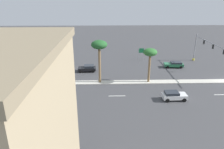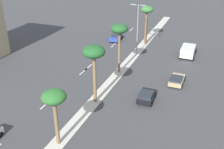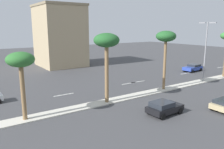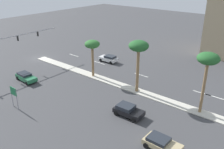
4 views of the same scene
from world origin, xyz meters
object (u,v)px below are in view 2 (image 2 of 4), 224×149
object	(u,v)px
palm_tree_leading	(54,99)
sedan_blue_outboard	(116,37)
street_lamp_front	(138,26)
sedan_tan_mid	(177,80)
palm_tree_inboard	(147,13)
box_truck	(188,50)
palm_tree_right	(94,54)
sedan_black_front	(146,96)
palm_tree_far	(119,31)

from	to	relation	value
palm_tree_leading	sedan_blue_outboard	size ratio (longest dim) A/B	1.47
sedan_blue_outboard	street_lamp_front	bearing A→B (deg)	-43.54
sedan_blue_outboard	sedan_tan_mid	size ratio (longest dim) A/B	1.12
sedan_blue_outboard	sedan_tan_mid	distance (m)	22.39
palm_tree_inboard	sedan_blue_outboard	world-z (taller)	palm_tree_inboard
palm_tree_inboard	street_lamp_front	size ratio (longest dim) A/B	0.83
sedan_tan_mid	box_truck	bearing A→B (deg)	90.08
palm_tree_right	street_lamp_front	world-z (taller)	street_lamp_front
palm_tree_leading	sedan_black_front	distance (m)	14.62
palm_tree_leading	street_lamp_front	xyz separation A→B (m)	(0.12, 28.08, 0.06)
palm_tree_far	sedan_black_front	xyz separation A→B (m)	(6.58, -6.97, -6.50)
sedan_blue_outboard	box_truck	world-z (taller)	box_truck
sedan_tan_mid	box_truck	xyz separation A→B (m)	(-0.02, 12.04, 0.52)
palm_tree_leading	street_lamp_front	distance (m)	28.08
palm_tree_inboard	sedan_tan_mid	size ratio (longest dim) A/B	2.00
palm_tree_inboard	sedan_blue_outboard	bearing A→B (deg)	-179.86
palm_tree_leading	street_lamp_front	bearing A→B (deg)	89.75
palm_tree_leading	palm_tree_far	world-z (taller)	palm_tree_far
palm_tree_leading	sedan_blue_outboard	bearing A→B (deg)	100.72
sedan_tan_mid	box_truck	distance (m)	12.06
palm_tree_right	palm_tree_inboard	size ratio (longest dim) A/B	1.02
street_lamp_front	sedan_blue_outboard	world-z (taller)	street_lamp_front
box_truck	palm_tree_right	bearing A→B (deg)	-113.61
palm_tree_far	street_lamp_front	size ratio (longest dim) A/B	0.87
palm_tree_far	box_truck	size ratio (longest dim) A/B	1.57
palm_tree_leading	sedan_blue_outboard	distance (m)	35.33
palm_tree_leading	sedan_tan_mid	distance (m)	21.49
sedan_blue_outboard	box_truck	xyz separation A→B (m)	(15.93, -3.67, 0.46)
street_lamp_front	box_truck	distance (m)	10.66
palm_tree_right	sedan_tan_mid	bearing A→B (deg)	44.94
palm_tree_leading	box_truck	distance (m)	32.42
palm_tree_leading	palm_tree_inboard	xyz separation A→B (m)	(0.07, 34.39, 0.96)
sedan_tan_mid	box_truck	world-z (taller)	box_truck
sedan_black_front	palm_tree_inboard	bearing A→B (deg)	105.97
palm_tree_leading	box_truck	bearing A→B (deg)	72.94
street_lamp_front	sedan_black_front	world-z (taller)	street_lamp_front
palm_tree_leading	palm_tree_far	xyz separation A→B (m)	(-0.15, 19.16, 1.61)
palm_tree_leading	palm_tree_inboard	bearing A→B (deg)	89.88
palm_tree_leading	box_truck	world-z (taller)	palm_tree_leading
street_lamp_front	sedan_blue_outboard	bearing A→B (deg)	136.46
street_lamp_front	box_truck	size ratio (longest dim) A/B	1.81
box_truck	palm_tree_inboard	bearing A→B (deg)	158.49
palm_tree_inboard	box_truck	distance (m)	11.41
palm_tree_far	street_lamp_front	distance (m)	9.06
palm_tree_inboard	sedan_black_front	bearing A→B (deg)	-74.03
sedan_blue_outboard	palm_tree_far	bearing A→B (deg)	-67.33
palm_tree_inboard	palm_tree_leading	bearing A→B (deg)	-90.12
palm_tree_far	sedan_tan_mid	xyz separation A→B (m)	(9.59, -0.50, -6.56)
palm_tree_far	sedan_blue_outboard	bearing A→B (deg)	112.67
palm_tree_leading	street_lamp_front	world-z (taller)	street_lamp_front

